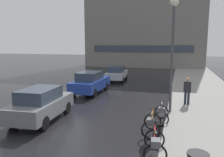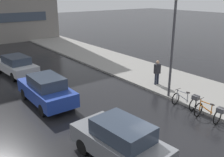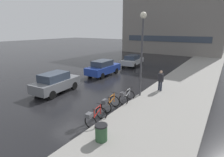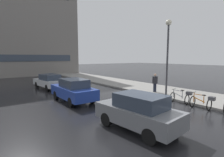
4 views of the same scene
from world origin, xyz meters
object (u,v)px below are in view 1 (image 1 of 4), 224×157
Objects in this scene: pedestrian at (187,90)px; bicycle_third at (161,113)px; car_grey at (41,104)px; bicycle_second at (151,124)px; bicycle_nearest at (155,145)px; streetlamp at (173,37)px; car_blue at (90,82)px; car_silver at (117,73)px.

bicycle_third is at bearing -110.06° from pedestrian.
bicycle_second is at bearing -3.06° from car_grey.
bicycle_second is at bearing 100.36° from bicycle_nearest.
bicycle_third is at bearing 12.93° from car_grey.
car_grey is 0.68× the size of streetlamp.
car_silver is at bearing 87.41° from car_blue.
car_blue is 2.44× the size of pedestrian.
car_grey reaches higher than bicycle_nearest.
pedestrian is at bearing 73.11° from bicycle_second.
bicycle_nearest is 1.03× the size of bicycle_third.
car_blue is at bearing 165.66° from pedestrian.
car_grey is 0.92× the size of car_silver.
pedestrian reaches higher than car_grey.
bicycle_second is 14.10m from car_silver.
car_grey is 8.31m from pedestrian.
pedestrian reaches higher than bicycle_third.
car_blue is at bearing 129.20° from bicycle_second.
pedestrian is (6.70, -8.16, 0.25)m from car_silver.
bicycle_second is 1.61m from bicycle_third.
bicycle_nearest reaches higher than bicycle_third.
bicycle_third is 0.24× the size of streetlamp.
car_silver is (0.29, 6.37, -0.07)m from car_blue.
bicycle_third is at bearing -41.75° from car_blue.
streetlamp reaches higher than bicycle_third.
car_grey is (-5.66, -1.30, 0.33)m from bicycle_third.
car_blue reaches higher than bicycle_nearest.
pedestrian reaches higher than bicycle_second.
bicycle_second is at bearing -100.97° from streetlamp.
streetlamp is (5.81, -9.99, 3.32)m from car_silver.
car_grey is at bearing -145.92° from pedestrian.
streetlamp is (-0.90, -1.83, 3.07)m from pedestrian.
streetlamp is at bearing 79.03° from bicycle_second.
car_grey is 0.93× the size of car_blue.
car_blue is (-5.77, 5.15, 0.34)m from bicycle_third.
bicycle_third is 0.32× the size of car_silver.
bicycle_second reaches higher than bicycle_third.
bicycle_nearest is 3.43m from bicycle_third.
bicycle_nearest is at bearing -20.45° from car_grey.
pedestrian reaches higher than car_silver.
streetlamp is at bearing 25.29° from car_grey.
car_silver is (-5.54, 14.95, 0.27)m from bicycle_nearest.
bicycle_nearest is 6.11m from car_grey.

